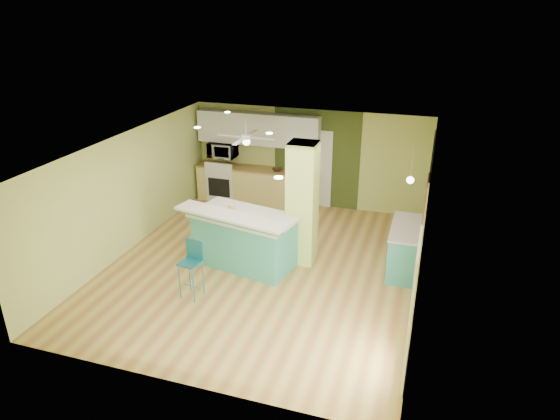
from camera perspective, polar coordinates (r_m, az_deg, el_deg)
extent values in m
cube|color=#A7733A|center=(10.15, -1.87, -6.46)|extent=(6.00, 7.00, 0.01)
cube|color=white|center=(9.18, -2.07, 7.31)|extent=(6.00, 7.00, 0.01)
cube|color=#BEC76A|center=(12.75, 3.32, 5.95)|extent=(6.00, 0.01, 2.50)
cube|color=#BEC76A|center=(6.79, -12.08, -11.00)|extent=(6.00, 0.01, 2.50)
cube|color=#BEC76A|center=(10.91, -17.02, 1.95)|extent=(0.01, 7.00, 2.50)
cube|color=#BEC76A|center=(9.12, 16.15, -2.17)|extent=(0.01, 7.00, 2.50)
cube|color=#896C4E|center=(9.67, 16.22, -0.70)|extent=(0.02, 3.40, 2.50)
cube|color=#3D4A1D|center=(12.69, 4.18, 5.84)|extent=(2.20, 0.02, 2.50)
cube|color=white|center=(12.74, 4.12, 4.73)|extent=(0.82, 0.05, 2.00)
cube|color=white|center=(7.19, 14.79, -11.09)|extent=(0.04, 1.08, 2.10)
cube|color=#C8E168|center=(9.86, 2.57, 0.71)|extent=(0.55, 0.55, 2.50)
cube|color=#E2CE76|center=(13.10, -2.61, 2.74)|extent=(3.20, 0.60, 0.90)
cube|color=olive|center=(12.94, -2.65, 4.69)|extent=(3.25, 0.63, 0.04)
cube|color=white|center=(13.44, -6.42, 3.15)|extent=(0.76, 0.64, 0.90)
cube|color=black|center=(13.17, -6.99, 2.56)|extent=(0.59, 0.02, 0.50)
cube|color=white|center=(13.01, -7.06, 4.96)|extent=(0.76, 0.06, 0.18)
cube|color=silver|center=(12.77, -2.54, 9.24)|extent=(3.20, 0.34, 0.80)
imported|color=white|center=(13.16, -6.59, 6.84)|extent=(0.70, 0.48, 0.39)
cylinder|color=white|center=(11.42, -3.92, 9.36)|extent=(0.03, 0.03, 0.40)
cylinder|color=white|center=(11.47, -3.89, 8.39)|extent=(0.24, 0.24, 0.10)
sphere|color=white|center=(11.50, -3.88, 7.81)|extent=(0.18, 0.18, 0.18)
cylinder|color=silver|center=(9.49, 14.85, 5.09)|extent=(0.01, 0.01, 0.62)
sphere|color=white|center=(9.59, 14.67, 3.33)|extent=(0.14, 0.14, 0.14)
cube|color=brown|center=(9.74, 16.33, 1.38)|extent=(0.03, 0.90, 0.70)
cube|color=teal|center=(10.03, -4.03, -3.52)|extent=(2.10, 1.35, 1.03)
cube|color=silver|center=(9.80, -4.12, -0.68)|extent=(2.24, 1.48, 0.06)
cube|color=teal|center=(9.41, -5.66, -1.08)|extent=(2.18, 0.60, 0.15)
cube|color=silver|center=(9.39, -5.68, -0.70)|extent=(2.40, 0.95, 0.05)
cylinder|color=teal|center=(9.14, -11.42, -8.06)|extent=(0.02, 0.02, 0.68)
cylinder|color=teal|center=(8.98, -9.86, -8.54)|extent=(0.02, 0.02, 0.68)
cylinder|color=teal|center=(9.35, -10.30, -7.22)|extent=(0.02, 0.02, 0.68)
cylinder|color=teal|center=(9.19, -8.76, -7.68)|extent=(0.02, 0.02, 0.68)
cube|color=teal|center=(8.99, -10.24, -5.93)|extent=(0.41, 0.41, 0.03)
cube|color=teal|center=(9.01, -9.74, -4.36)|extent=(0.36, 0.08, 0.38)
cube|color=teal|center=(10.12, 14.13, -4.38)|extent=(0.58, 1.40, 0.90)
cube|color=silver|center=(9.92, 14.39, -1.97)|extent=(0.62, 1.46, 0.04)
imported|color=#351F15|center=(12.72, -0.31, 4.63)|extent=(0.32, 0.32, 0.06)
cylinder|color=yellow|center=(9.92, -5.59, 0.27)|extent=(0.13, 0.13, 0.16)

